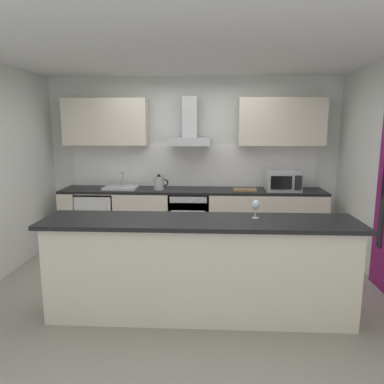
# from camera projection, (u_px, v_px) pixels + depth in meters

# --- Properties ---
(ground) EXTENTS (5.53, 4.40, 0.02)m
(ground) POSITION_uv_depth(u_px,v_px,m) (186.00, 284.00, 4.33)
(ground) COLOR gray
(ceiling) EXTENTS (5.53, 4.40, 0.02)m
(ceiling) POSITION_uv_depth(u_px,v_px,m) (185.00, 53.00, 3.86)
(ceiling) COLOR white
(wall_back) EXTENTS (5.53, 0.12, 2.60)m
(wall_back) POSITION_uv_depth(u_px,v_px,m) (193.00, 161.00, 5.83)
(wall_back) COLOR silver
(wall_back) RESTS_ON ground
(backsplash_tile) EXTENTS (3.85, 0.02, 0.66)m
(backsplash_tile) POSITION_uv_depth(u_px,v_px,m) (193.00, 166.00, 5.77)
(backsplash_tile) COLOR white
(counter_back) EXTENTS (3.98, 0.60, 0.90)m
(counter_back) POSITION_uv_depth(u_px,v_px,m) (192.00, 218.00, 5.60)
(counter_back) COLOR beige
(counter_back) RESTS_ON ground
(counter_island) EXTENTS (3.00, 0.64, 0.98)m
(counter_island) POSITION_uv_depth(u_px,v_px,m) (199.00, 268.00, 3.51)
(counter_island) COLOR beige
(counter_island) RESTS_ON ground
(upper_cabinets) EXTENTS (3.93, 0.32, 0.70)m
(upper_cabinets) POSITION_uv_depth(u_px,v_px,m) (193.00, 122.00, 5.49)
(upper_cabinets) COLOR beige
(oven) EXTENTS (0.60, 0.62, 0.80)m
(oven) POSITION_uv_depth(u_px,v_px,m) (189.00, 218.00, 5.58)
(oven) COLOR slate
(oven) RESTS_ON ground
(refrigerator) EXTENTS (0.58, 0.60, 0.85)m
(refrigerator) POSITION_uv_depth(u_px,v_px,m) (99.00, 219.00, 5.65)
(refrigerator) COLOR white
(refrigerator) RESTS_ON ground
(microwave) EXTENTS (0.50, 0.38, 0.30)m
(microwave) POSITION_uv_depth(u_px,v_px,m) (283.00, 181.00, 5.38)
(microwave) COLOR #B7BABC
(microwave) RESTS_ON counter_back
(sink) EXTENTS (0.50, 0.40, 0.26)m
(sink) POSITION_uv_depth(u_px,v_px,m) (121.00, 187.00, 5.56)
(sink) COLOR silver
(sink) RESTS_ON counter_back
(kettle) EXTENTS (0.29, 0.15, 0.24)m
(kettle) POSITION_uv_depth(u_px,v_px,m) (159.00, 183.00, 5.47)
(kettle) COLOR #B7BABC
(kettle) RESTS_ON counter_back
(range_hood) EXTENTS (0.62, 0.45, 0.72)m
(range_hood) POSITION_uv_depth(u_px,v_px,m) (190.00, 130.00, 5.47)
(range_hood) COLOR #B7BABC
(wine_glass) EXTENTS (0.08, 0.08, 0.18)m
(wine_glass) POSITION_uv_depth(u_px,v_px,m) (256.00, 206.00, 3.46)
(wine_glass) COLOR silver
(wine_glass) RESTS_ON counter_island
(chopping_board) EXTENTS (0.35, 0.24, 0.02)m
(chopping_board) POSITION_uv_depth(u_px,v_px,m) (245.00, 190.00, 5.43)
(chopping_board) COLOR #9E7247
(chopping_board) RESTS_ON counter_back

